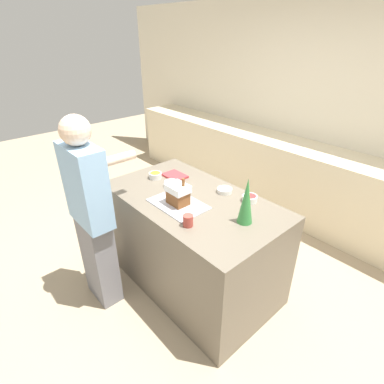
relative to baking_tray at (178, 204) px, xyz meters
The scene contains 14 objects.
ground_plane 0.95m from the baking_tray, 89.66° to the left, with size 12.00×12.00×0.00m, color tan.
wall_back 2.36m from the baking_tray, 89.98° to the left, with size 8.00×0.05×2.60m.
back_cabinet_block 2.06m from the baking_tray, 89.97° to the left, with size 6.00×0.60×0.95m.
kitchen_island 0.49m from the baking_tray, 89.66° to the left, with size 1.60×0.91×0.93m.
baking_tray is the anchor object (origin of this frame).
gingerbread_house 0.09m from the baking_tray, 26.61° to the left, with size 0.18×0.14×0.23m.
decorative_tree 0.59m from the baking_tray, 21.42° to the left, with size 0.11×0.11×0.36m.
candy_bowl_near_tray_right 0.34m from the baking_tray, 151.10° to the left, with size 0.13×0.13×0.05m.
candy_bowl_center_rear 0.45m from the baking_tray, 75.81° to the left, with size 0.13×0.13×0.04m.
candy_bowl_far_left 0.60m from the baking_tray, 53.43° to the left, with size 0.13×0.13×0.05m.
candy_bowl_beside_tree 0.55m from the baking_tray, 163.99° to the left, with size 0.12×0.12×0.05m.
cookbook 0.53m from the baking_tray, 143.96° to the left, with size 0.22×0.17×0.02m.
mug 0.32m from the baking_tray, 26.06° to the right, with size 0.07×0.07×0.09m.
person 0.70m from the baking_tray, 125.21° to the right, with size 0.44×0.56×1.69m.
Camera 1 is at (1.66, -1.48, 2.19)m, focal length 28.00 mm.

